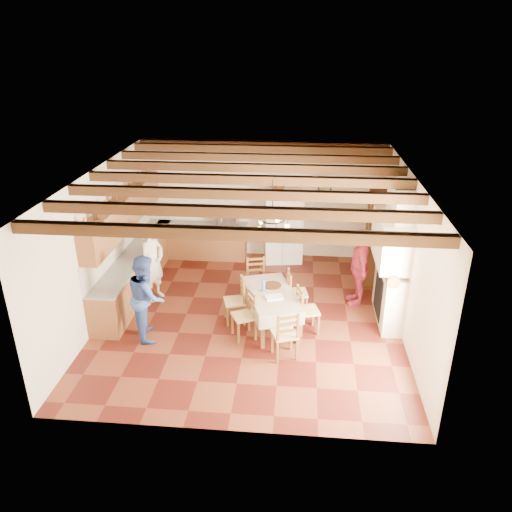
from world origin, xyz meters
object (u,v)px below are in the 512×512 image
Objects in this scene: refrigerator at (283,226)px; chair_right_near at (308,310)px; hutch at (377,234)px; chair_left_far at (234,300)px; person_man at (153,263)px; chair_end_far at (257,280)px; person_woman_red at (359,267)px; chair_end_near at (285,333)px; chair_left_near at (244,315)px; person_woman_blue at (146,297)px; microwave at (227,219)px; chair_right_far at (297,292)px; dining_table at (271,296)px.

chair_right_near is (0.62, -3.39, -0.44)m from refrigerator.
chair_left_far is (-3.04, -2.28, -0.64)m from hutch.
refrigerator is 1.93× the size of chair_left_far.
hutch reaches higher than chair_right_near.
person_man reaches higher than chair_right_near.
chair_right_near is at bearing -61.04° from chair_end_far.
chair_end_near is at bearing -39.76° from person_woman_red.
refrigerator is 1.93× the size of chair_right_near.
chair_left_near is 1.00× the size of chair_end_far.
chair_left_near is (-0.59, -3.71, -0.44)m from refrigerator.
chair_left_near and chair_right_near have the same top height.
person_woman_blue is at bearing -142.94° from hutch.
refrigerator reaches higher than microwave.
microwave is at bearing 171.34° from hutch.
person_woman_blue is at bearing -83.38° from chair_left_far.
microwave is at bearing 99.36° from chair_end_far.
chair_left_near is at bearing 126.38° from chair_right_far.
hutch is 2.34× the size of chair_left_near.
chair_right_near is at bearing 78.43° from chair_left_near.
refrigerator is at bearing -5.35° from chair_right_near.
microwave is (1.29, 2.34, 0.20)m from person_man.
chair_end_far is 0.57× the size of person_woman_blue.
hutch is at bearing -48.44° from person_man.
chair_end_far is at bearing -90.71° from chair_end_near.
dining_table is 1.92× the size of chair_left_far.
chair_left_far is at bearing 101.26° from chair_right_far.
person_man is at bearing -92.32° from person_woman_red.
chair_left_near is at bearing -97.86° from person_man.
chair_left_far is at bearing 177.78° from chair_left_near.
person_man reaches higher than dining_table.
person_woman_red is at bearing -42.21° from microwave.
chair_left_near is 3.83m from microwave.
chair_left_far is 1.74m from person_woman_blue.
person_man reaches higher than person_woman_blue.
chair_end_far is (-0.68, 2.06, 0.00)m from chair_end_near.
chair_end_near is at bearing -121.41° from person_woman_blue.
chair_end_near is 1.71× the size of microwave.
chair_left_far reaches higher than dining_table.
chair_left_far is 1.00× the size of chair_end_near.
chair_right_near is 1.00× the size of chair_right_far.
microwave reaches higher than chair_left_far.
chair_end_far is (-1.10, 1.18, 0.00)m from chair_right_near.
refrigerator is 3.48m from chair_right_near.
chair_right_near is 0.57× the size of person_woman_blue.
person_woman_blue reaches higher than chair_end_far.
dining_table is at bearing -99.60° from refrigerator.
refrigerator is at bearing -106.25° from chair_end_near.
hutch is at bearing 45.78° from dining_table.
person_man is at bearing -126.65° from microwave.
person_woman_blue is at bearing -29.24° from chair_end_near.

